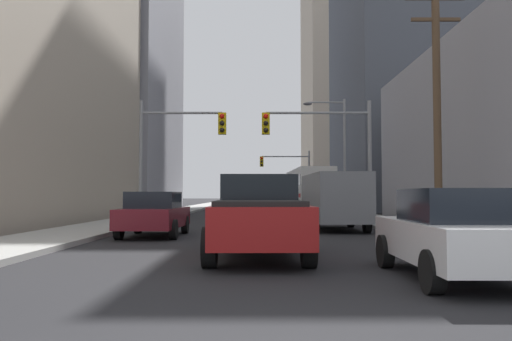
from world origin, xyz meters
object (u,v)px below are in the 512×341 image
sedan_silver (256,205)px  traffic_signal_near_left (179,140)px  sedan_white (458,233)px  traffic_signal_near_right (322,139)px  traffic_signal_far_right (288,169)px  sedan_maroon (155,214)px  city_bus (309,188)px  sedan_blue (255,203)px  cargo_van_grey (335,198)px  pickup_truck_red (259,216)px

sedan_silver → traffic_signal_near_left: traffic_signal_near_left is taller
sedan_white → sedan_silver: bearing=97.9°
traffic_signal_near_right → traffic_signal_far_right: bearing=89.9°
traffic_signal_near_right → sedan_maroon: bearing=-132.5°
city_bus → sedan_white: 32.50m
sedan_maroon → sedan_blue: (3.31, 22.11, 0.00)m
cargo_van_grey → traffic_signal_far_right: size_ratio=0.88×
pickup_truck_red → cargo_van_grey: bearing=71.0°
pickup_truck_red → sedan_blue: size_ratio=1.28×
cargo_van_grey → traffic_signal_near_right: bearing=89.8°
traffic_signal_near_right → sedan_white: bearing=-89.3°
cargo_van_grey → traffic_signal_near_left: 8.48m
sedan_maroon → sedan_white: bearing=-52.6°
pickup_truck_red → cargo_van_grey: size_ratio=1.03×
cargo_van_grey → traffic_signal_near_right: size_ratio=0.88×
sedan_silver → traffic_signal_far_right: 20.88m
pickup_truck_red → sedan_maroon: size_ratio=1.28×
pickup_truck_red → sedan_white: 4.61m
sedan_white → traffic_signal_near_left: bearing=113.8°
sedan_white → traffic_signal_far_right: bearing=90.2°
traffic_signal_near_left → traffic_signal_near_right: same height
city_bus → sedan_maroon: size_ratio=2.73×
pickup_truck_red → sedan_blue: bearing=90.5°
sedan_silver → traffic_signal_near_right: (3.23, -8.28, 3.34)m
sedan_white → traffic_signal_far_right: 44.97m
sedan_blue → traffic_signal_near_left: 15.63m
sedan_silver → traffic_signal_near_right: traffic_signal_near_right is taller
sedan_white → traffic_signal_near_left: (-7.15, 16.22, 3.29)m
city_bus → traffic_signal_near_left: size_ratio=1.93×
city_bus → traffic_signal_far_right: bearing=94.3°
sedan_white → sedan_maroon: 11.27m
sedan_maroon → sedan_silver: size_ratio=1.00×
traffic_signal_near_left → traffic_signal_far_right: bearing=76.2°
pickup_truck_red → sedan_blue: 27.86m
traffic_signal_near_left → traffic_signal_near_right: 6.97m
sedan_silver → traffic_signal_near_left: bearing=-114.3°
sedan_blue → pickup_truck_red: bearing=-89.5°
sedan_blue → traffic_signal_near_left: size_ratio=0.71×
traffic_signal_near_right → traffic_signal_near_left: bearing=-180.0°
pickup_truck_red → sedan_blue: pickup_truck_red is taller
city_bus → traffic_signal_far_right: size_ratio=1.93×
pickup_truck_red → cargo_van_grey: cargo_van_grey is taller
traffic_signal_far_right → traffic_signal_near_right: bearing=-90.1°
sedan_white → traffic_signal_near_left: traffic_signal_near_left is taller
sedan_white → sedan_maroon: same height
sedan_maroon → traffic_signal_far_right: size_ratio=0.71×
sedan_white → sedan_blue: bearing=96.5°
city_bus → traffic_signal_far_right: (-0.93, 12.38, 2.18)m
sedan_blue → traffic_signal_near_left: traffic_signal_near_left is taller
city_bus → sedan_silver: 9.09m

